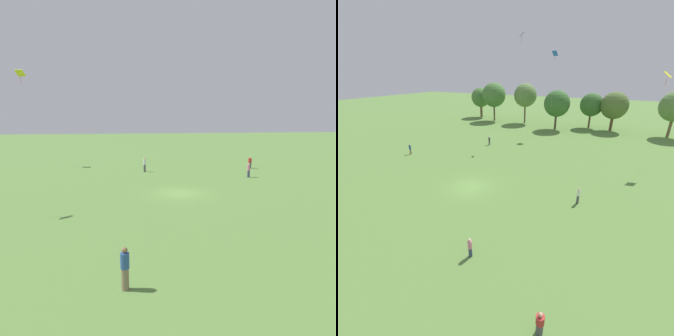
% 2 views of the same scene
% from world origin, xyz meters
% --- Properties ---
extents(ground_plane, '(240.00, 240.00, 0.00)m').
position_xyz_m(ground_plane, '(0.00, 0.00, 0.00)').
color(ground_plane, '#5B843D').
extents(person_0, '(0.42, 0.42, 1.80)m').
position_xyz_m(person_0, '(-16.49, 5.55, 0.90)').
color(person_0, '#847056').
rests_on(person_0, ground_plane).
extents(person_1, '(0.58, 0.58, 1.62)m').
position_xyz_m(person_1, '(13.39, -12.56, 0.78)').
color(person_1, '#4C4C51').
rests_on(person_1, ground_plane).
extents(person_2, '(0.45, 0.45, 1.68)m').
position_xyz_m(person_2, '(6.79, -9.58, 0.85)').
color(person_2, '#333D5B').
rests_on(person_2, ground_plane).
extents(person_3, '(0.37, 0.37, 1.82)m').
position_xyz_m(person_3, '(12.76, 2.06, 0.93)').
color(person_3, '#4C4C51').
rests_on(person_3, ground_plane).
extents(kite_3, '(1.33, 1.48, 13.40)m').
position_xyz_m(kite_3, '(20.07, 18.40, 12.65)').
color(kite_3, yellow).
rests_on(kite_3, ground_plane).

